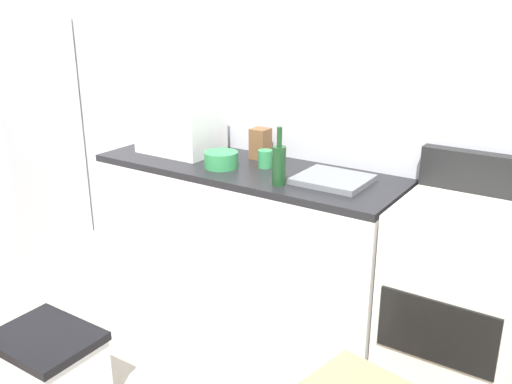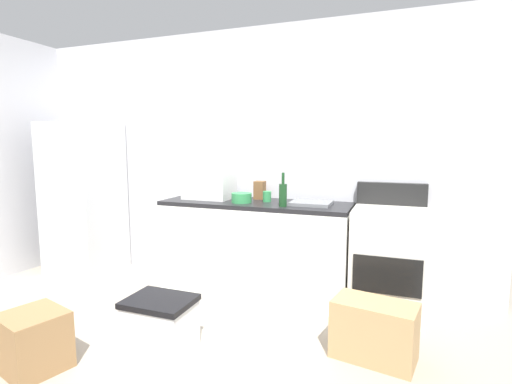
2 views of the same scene
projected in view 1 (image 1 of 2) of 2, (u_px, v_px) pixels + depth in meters
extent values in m
cube|color=silver|center=(237.00, 83.00, 3.47)|extent=(5.00, 0.10, 2.60)
cube|color=white|center=(246.00, 242.00, 3.33)|extent=(1.80, 0.60, 0.86)
cube|color=black|center=(245.00, 170.00, 3.18)|extent=(1.80, 0.60, 0.04)
cube|color=silver|center=(18.00, 132.00, 4.22)|extent=(0.68, 0.66, 1.68)
cube|color=silver|center=(456.00, 297.00, 2.68)|extent=(0.60, 0.60, 0.90)
cube|color=black|center=(436.00, 332.00, 2.45)|extent=(0.52, 0.02, 0.30)
cube|color=black|center=(484.00, 174.00, 2.71)|extent=(0.60, 0.08, 0.20)
cube|color=white|center=(181.00, 130.00, 3.43)|extent=(0.46, 0.34, 0.27)
cube|color=slate|center=(333.00, 179.00, 2.90)|extent=(0.36, 0.32, 0.03)
cylinder|color=#193F1E|center=(279.00, 166.00, 2.83)|extent=(0.07, 0.07, 0.20)
cylinder|color=#193F1E|center=(279.00, 137.00, 2.78)|extent=(0.03, 0.03, 0.10)
cylinder|color=#338C4C|center=(265.00, 159.00, 3.14)|extent=(0.08, 0.08, 0.10)
cube|color=brown|center=(260.00, 144.00, 3.30)|extent=(0.10, 0.10, 0.18)
cylinder|color=#338C4C|center=(221.00, 160.00, 3.14)|extent=(0.19, 0.19, 0.09)
cube|color=silver|center=(50.00, 374.00, 2.57)|extent=(0.44, 0.34, 0.34)
cube|color=black|center=(45.00, 339.00, 2.51)|extent=(0.46, 0.36, 0.04)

